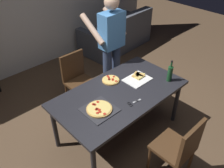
{
  "coord_description": "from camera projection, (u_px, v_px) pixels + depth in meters",
  "views": [
    {
      "loc": [
        -1.74,
        -1.7,
        2.63
      ],
      "look_at": [
        0.0,
        0.15,
        0.8
      ],
      "focal_mm": 37.65,
      "sensor_mm": 36.0,
      "label": 1
    }
  ],
  "objects": [
    {
      "name": "pepperoni_pizza_on_tray",
      "position": [
        99.0,
        109.0,
        2.78
      ],
      "size": [
        0.37,
        0.37,
        0.04
      ],
      "color": "#2D2D33",
      "rests_on": "dining_table"
    },
    {
      "name": "wine_bottle",
      "position": [
        170.0,
        73.0,
        3.22
      ],
      "size": [
        0.07,
        0.07,
        0.32
      ],
      "color": "#194723",
      "rests_on": "dining_table"
    },
    {
      "name": "person_serving_pizza",
      "position": [
        111.0,
        44.0,
        3.67
      ],
      "size": [
        0.55,
        0.54,
        1.75
      ],
      "color": "#38476B",
      "rests_on": "ground_plane"
    },
    {
      "name": "second_pizza_plain",
      "position": [
        111.0,
        80.0,
        3.27
      ],
      "size": [
        0.24,
        0.24,
        0.03
      ],
      "color": "tan",
      "rests_on": "dining_table"
    },
    {
      "name": "chair_near_camera",
      "position": [
        180.0,
        147.0,
        2.64
      ],
      "size": [
        0.42,
        0.42,
        0.9
      ],
      "color": "#472D19",
      "rests_on": "ground_plane"
    },
    {
      "name": "ground_plane",
      "position": [
        119.0,
        132.0,
        3.51
      ],
      "size": [
        12.0,
        12.0,
        0.0
      ],
      "primitive_type": "plane",
      "color": "brown"
    },
    {
      "name": "kitchen_scissors",
      "position": [
        132.0,
        103.0,
        2.88
      ],
      "size": [
        0.2,
        0.09,
        0.01
      ],
      "color": "silver",
      "rests_on": "dining_table"
    },
    {
      "name": "dining_table",
      "position": [
        120.0,
        96.0,
        3.11
      ],
      "size": [
        1.76,
        0.96,
        0.75
      ],
      "color": "#232328",
      "rests_on": "ground_plane"
    },
    {
      "name": "pizza_slices_on_towel",
      "position": [
        138.0,
        77.0,
        3.32
      ],
      "size": [
        0.36,
        0.28,
        0.03
      ],
      "color": "white",
      "rests_on": "dining_table"
    },
    {
      "name": "couch",
      "position": [
        117.0,
        36.0,
        5.56
      ],
      "size": [
        1.75,
        0.96,
        0.85
      ],
      "color": "#4C515B",
      "rests_on": "ground_plane"
    },
    {
      "name": "chair_far_side",
      "position": [
        77.0,
        77.0,
        3.78
      ],
      "size": [
        0.42,
        0.42,
        0.9
      ],
      "color": "#472D19",
      "rests_on": "ground_plane"
    }
  ]
}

